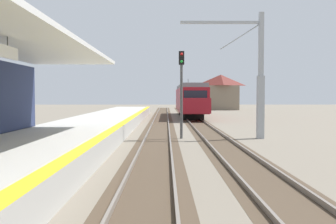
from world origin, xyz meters
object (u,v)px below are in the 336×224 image
Objects in this scene: catenary_pylon_far_side at (256,78)px; distant_trackside_house at (221,91)px; rail_signal_post at (181,85)px; approaching_train at (190,99)px.

catenary_pylon_far_side is 1.14× the size of distant_trackside_house.
distant_trackside_house is (4.66, 47.72, -0.27)m from catenary_pylon_far_side.
rail_signal_post is at bearing -179.67° from catenary_pylon_far_side.
distant_trackside_house is (7.09, 23.91, 1.16)m from approaching_train.
distant_trackside_house reaches higher than rail_signal_post.
approaching_train is 3.77× the size of rail_signal_post.
rail_signal_post is 48.60m from distant_trackside_house.
rail_signal_post is (-2.00, -23.84, 1.02)m from approaching_train.
approaching_train is 2.97× the size of distant_trackside_house.
distant_trackside_house reaches higher than approaching_train.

